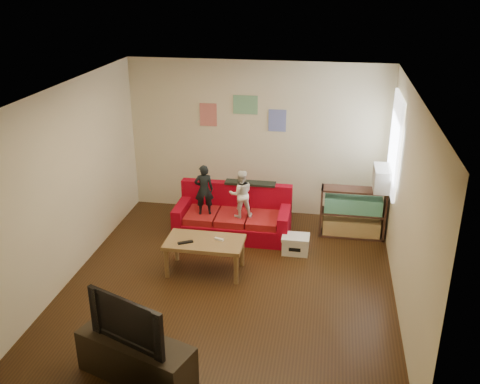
% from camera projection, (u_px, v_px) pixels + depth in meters
% --- Properties ---
extents(room_shell, '(4.52, 5.02, 2.72)m').
position_uv_depth(room_shell, '(230.00, 194.00, 6.99)').
color(room_shell, '#38210E').
rests_on(room_shell, ground).
extents(sofa, '(1.86, 0.86, 0.82)m').
position_uv_depth(sofa, '(234.00, 218.00, 8.83)').
color(sofa, '#9C0417').
rests_on(sofa, ground).
extents(child_a, '(0.35, 0.27, 0.84)m').
position_uv_depth(child_a, '(204.00, 190.00, 8.55)').
color(child_a, black).
rests_on(child_a, sofa).
extents(child_b, '(0.46, 0.40, 0.78)m').
position_uv_depth(child_b, '(241.00, 194.00, 8.47)').
color(child_b, white).
rests_on(child_b, sofa).
extents(coffee_table, '(1.11, 0.61, 0.50)m').
position_uv_depth(coffee_table, '(205.00, 245.00, 7.63)').
color(coffee_table, olive).
rests_on(coffee_table, ground).
extents(remote, '(0.22, 0.15, 0.02)m').
position_uv_depth(remote, '(185.00, 242.00, 7.53)').
color(remote, black).
rests_on(remote, coffee_table).
extents(game_controller, '(0.14, 0.08, 0.03)m').
position_uv_depth(game_controller, '(219.00, 239.00, 7.61)').
color(game_controller, silver).
rests_on(game_controller, coffee_table).
extents(bookshelf, '(1.04, 0.31, 0.83)m').
position_uv_depth(bookshelf, '(352.00, 215.00, 8.70)').
color(bookshelf, '#41261C').
rests_on(bookshelf, ground).
extents(window, '(0.04, 1.08, 1.48)m').
position_uv_depth(window, '(395.00, 144.00, 8.03)').
color(window, white).
rests_on(window, room_shell).
extents(ac_unit, '(0.28, 0.55, 0.35)m').
position_uv_depth(ac_unit, '(383.00, 178.00, 8.27)').
color(ac_unit, '#B7B2A3').
rests_on(ac_unit, window).
extents(artwork_left, '(0.30, 0.01, 0.40)m').
position_uv_depth(artwork_left, '(208.00, 115.00, 9.24)').
color(artwork_left, '#D87266').
rests_on(artwork_left, room_shell).
extents(artwork_center, '(0.42, 0.01, 0.32)m').
position_uv_depth(artwork_center, '(245.00, 105.00, 9.06)').
color(artwork_center, '#72B27F').
rests_on(artwork_center, room_shell).
extents(artwork_right, '(0.30, 0.01, 0.38)m').
position_uv_depth(artwork_right, '(277.00, 121.00, 9.07)').
color(artwork_right, '#727FCC').
rests_on(artwork_right, room_shell).
extents(file_box, '(0.42, 0.32, 0.29)m').
position_uv_depth(file_box, '(295.00, 244.00, 8.25)').
color(file_box, white).
rests_on(file_box, ground).
extents(tv_stand, '(1.37, 0.84, 0.49)m').
position_uv_depth(tv_stand, '(136.00, 359.00, 5.67)').
color(tv_stand, black).
rests_on(tv_stand, ground).
extents(television, '(0.94, 0.49, 0.56)m').
position_uv_depth(television, '(132.00, 318.00, 5.47)').
color(television, black).
rests_on(television, tv_stand).
extents(tissue, '(0.12, 0.12, 0.11)m').
position_uv_depth(tissue, '(294.00, 238.00, 8.62)').
color(tissue, white).
rests_on(tissue, ground).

